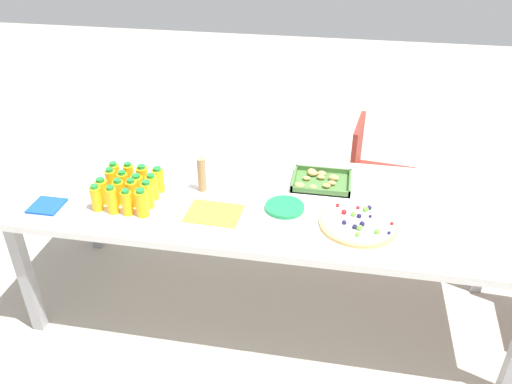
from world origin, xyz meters
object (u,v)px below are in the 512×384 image
Objects in this scene: party_table at (269,207)px; juice_bottle_15 at (158,180)px; juice_bottle_9 at (124,184)px; paper_folder at (214,213)px; juice_bottle_3 at (142,203)px; juice_bottle_6 at (132,193)px; juice_bottle_2 at (127,203)px; juice_bottle_10 at (137,187)px; snack_tray at (320,181)px; cardboard_tube at (202,175)px; juice_bottle_5 at (119,192)px; napkin_stack at (47,206)px; juice_bottle_8 at (111,182)px; juice_bottle_11 at (152,187)px; plate_stack at (285,207)px; juice_bottle_4 at (102,191)px; fruit_pizza at (358,223)px; juice_bottle_7 at (148,195)px; juice_bottle_13 at (129,176)px; juice_bottle_14 at (143,178)px; juice_bottle_12 at (115,176)px; juice_bottle_1 at (112,200)px; juice_bottle_0 at (96,198)px; chair_far_right at (373,171)px.

party_table is 19.35× the size of juice_bottle_15.
paper_folder is at bearing -9.78° from juice_bottle_9.
juice_bottle_3 is 0.11m from juice_bottle_6.
juice_bottle_2 is 0.15m from juice_bottle_10.
snack_tray is 0.63m from cardboard_tube.
juice_bottle_2 is at bearing -48.02° from juice_bottle_5.
juice_bottle_2 reaches higher than napkin_stack.
juice_bottle_11 is at bearing -1.28° from juice_bottle_8.
plate_stack is 1.17m from napkin_stack.
juice_bottle_15 is 0.55m from napkin_stack.
paper_folder is (-0.48, -0.38, -0.01)m from snack_tray.
juice_bottle_4 is 0.45× the size of snack_tray.
juice_bottle_4 is 1.04× the size of juice_bottle_10.
cardboard_tube is (-0.79, 0.18, 0.08)m from fruit_pizza.
juice_bottle_2 is at bearing -157.70° from party_table.
juice_bottle_7 is at bearing 91.16° from juice_bottle_3.
juice_bottle_13 is at bearing 109.56° from juice_bottle_2.
juice_bottle_14 is at bearing 65.61° from juice_bottle_5.
juice_bottle_12 is (-0.15, 0.15, -0.00)m from juice_bottle_6.
juice_bottle_1 is 1.17m from fruit_pizza.
juice_bottle_5 is 0.44× the size of snack_tray.
juice_bottle_0 is 0.93× the size of juice_bottle_8.
juice_bottle_0 is 0.95× the size of juice_bottle_3.
juice_bottle_2 is at bearing -136.43° from cardboard_tube.
juice_bottle_13 is at bearing -48.69° from chair_far_right.
fruit_pizza is (1.01, 0.10, -0.06)m from juice_bottle_3.
juice_bottle_6 reaches higher than fruit_pizza.
party_table is 0.75m from juice_bottle_5.
juice_bottle_14 is 0.48m from napkin_stack.
juice_bottle_9 is at bearing -1.93° from juice_bottle_8.
chair_far_right is 1.57m from juice_bottle_13.
juice_bottle_4 is 0.15m from juice_bottle_12.
cardboard_tube is at bearing 8.57° from juice_bottle_14.
juice_bottle_7 is 0.98× the size of juice_bottle_8.
juice_bottle_8 is (-0.22, 0.16, 0.00)m from juice_bottle_3.
juice_bottle_9 is 0.38m from napkin_stack.
juice_bottle_3 is 0.50m from napkin_stack.
juice_bottle_0 is 0.94× the size of juice_bottle_12.
juice_bottle_9 is at bearing -162.88° from snack_tray.
juice_bottle_3 is 0.79× the size of cardboard_tube.
snack_tray is at bearing 19.80° from napkin_stack.
juice_bottle_13 is 0.42m from napkin_stack.
juice_bottle_1 is (-1.27, -1.09, 0.32)m from chair_far_right.
juice_bottle_14 is 0.75m from plate_stack.
juice_bottle_9 is 0.95× the size of juice_bottle_12.
juice_bottle_1 reaches higher than juice_bottle_0.
juice_bottle_1 is 0.49m from paper_folder.
snack_tray is at bearing 25.45° from juice_bottle_1.
juice_bottle_0 is 0.11m from juice_bottle_5.
juice_bottle_0 is 1.02× the size of juice_bottle_5.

